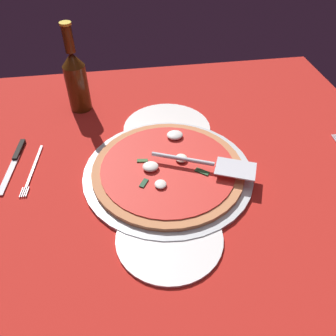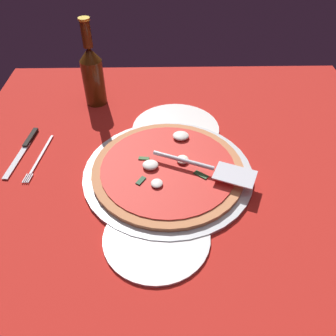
# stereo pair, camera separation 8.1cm
# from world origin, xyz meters

# --- Properties ---
(ground_plane) EXTENTS (1.12, 1.12, 0.01)m
(ground_plane) POSITION_xyz_m (0.00, 0.00, -0.00)
(ground_plane) COLOR #B3211B
(pizza_pan) EXTENTS (0.40, 0.40, 0.01)m
(pizza_pan) POSITION_xyz_m (0.01, 0.03, 0.01)
(pizza_pan) COLOR silver
(pizza_pan) RESTS_ON ground_plane
(dinner_plate_left) EXTENTS (0.21, 0.21, 0.01)m
(dinner_plate_left) POSITION_xyz_m (-0.17, 0.06, 0.01)
(dinner_plate_left) COLOR white
(dinner_plate_left) RESTS_ON ground_plane
(dinner_plate_right) EXTENTS (0.24, 0.24, 0.01)m
(dinner_plate_right) POSITION_xyz_m (0.19, 0.01, 0.01)
(dinner_plate_right) COLOR white
(dinner_plate_right) RESTS_ON ground_plane
(pizza) EXTENTS (0.36, 0.36, 0.03)m
(pizza) POSITION_xyz_m (0.01, 0.03, 0.02)
(pizza) COLOR #C47B4D
(pizza) RESTS_ON pizza_pan
(pizza_server) EXTENTS (0.13, 0.23, 0.01)m
(pizza_server) POSITION_xyz_m (-0.01, -0.06, 0.04)
(pizza_server) COLOR silver
(pizza_server) RESTS_ON pizza
(place_setting_far) EXTENTS (0.21, 0.14, 0.01)m
(place_setting_far) POSITION_xyz_m (0.09, 0.38, 0.00)
(place_setting_far) COLOR white
(place_setting_far) RESTS_ON ground_plane
(beer_bottle) EXTENTS (0.06, 0.06, 0.25)m
(beer_bottle) POSITION_xyz_m (0.33, 0.24, 0.10)
(beer_bottle) COLOR #47260B
(beer_bottle) RESTS_ON ground_plane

